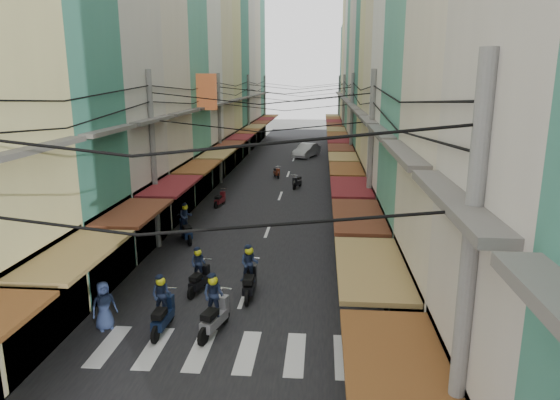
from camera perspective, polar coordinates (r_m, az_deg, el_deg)
The scene contains 15 objects.
ground at distance 20.70m, azimuth -3.22°, elevation -8.44°, with size 160.00×160.00×0.00m, color slate.
road at distance 39.84m, azimuth 0.75°, elevation 2.43°, with size 10.00×80.00×0.02m, color black.
sidewalk_left at distance 40.80m, azimuth -8.40°, elevation 2.59°, with size 3.00×80.00×0.06m, color gray.
sidewalk_right at distance 39.92m, azimuth 10.11°, elevation 2.27°, with size 3.00×80.00×0.06m, color gray.
crosswalk at distance 15.37m, azimuth -6.43°, elevation -16.75°, with size 7.55×2.40×0.01m.
building_row_left at distance 37.15m, azimuth -12.41°, elevation 16.46°, with size 7.80×67.67×23.70m.
building_row_right at distance 35.83m, azimuth 13.62°, elevation 15.92°, with size 7.80×68.98×22.59m.
utility_poles at distance 34.12m, azimuth 0.18°, elevation 11.68°, with size 10.20×66.13×8.20m.
white_car at distance 51.09m, azimuth 3.05°, elevation 4.91°, with size 4.91×1.92×1.73m, color silver.
bicycle at distance 18.21m, azimuth 17.29°, elevation -12.30°, with size 0.56×1.50×1.03m, color black.
moving_scooters at distance 21.43m, azimuth -6.79°, elevation -6.10°, with size 5.26×27.29×2.00m.
parked_scooters at distance 17.32m, azimuth 7.53°, elevation -11.46°, with size 13.15×15.25×0.99m.
pedestrians at distance 24.04m, azimuth -12.47°, elevation -2.97°, with size 13.46×26.60×2.18m.
market_umbrella at distance 14.58m, azimuth 17.26°, elevation -9.73°, with size 2.31×2.31×2.44m.
traffic_sign at distance 14.53m, azimuth 16.15°, elevation -9.34°, with size 0.10×0.67×3.06m.
Camera 1 is at (2.74, -18.98, 7.79)m, focal length 32.00 mm.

